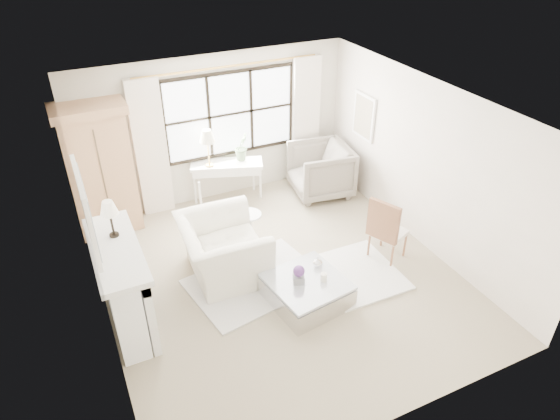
# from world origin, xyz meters

# --- Properties ---
(floor) EXTENTS (5.50, 5.50, 0.00)m
(floor) POSITION_xyz_m (0.00, 0.00, 0.00)
(floor) COLOR tan
(floor) RESTS_ON ground
(ceiling) EXTENTS (5.50, 5.50, 0.00)m
(ceiling) POSITION_xyz_m (0.00, 0.00, 2.70)
(ceiling) COLOR white
(ceiling) RESTS_ON ground
(wall_back) EXTENTS (5.00, 0.00, 5.00)m
(wall_back) POSITION_xyz_m (0.00, 2.75, 1.35)
(wall_back) COLOR beige
(wall_back) RESTS_ON ground
(wall_front) EXTENTS (5.00, 0.00, 5.00)m
(wall_front) POSITION_xyz_m (0.00, -2.75, 1.35)
(wall_front) COLOR silver
(wall_front) RESTS_ON ground
(wall_left) EXTENTS (0.00, 5.50, 5.50)m
(wall_left) POSITION_xyz_m (-2.50, 0.00, 1.35)
(wall_left) COLOR beige
(wall_left) RESTS_ON ground
(wall_right) EXTENTS (0.00, 5.50, 5.50)m
(wall_right) POSITION_xyz_m (2.50, 0.00, 1.35)
(wall_right) COLOR silver
(wall_right) RESTS_ON ground
(window_pane) EXTENTS (2.40, 0.02, 1.50)m
(window_pane) POSITION_xyz_m (0.30, 2.73, 1.60)
(window_pane) COLOR white
(window_pane) RESTS_ON wall_back
(window_frame) EXTENTS (2.50, 0.04, 1.50)m
(window_frame) POSITION_xyz_m (0.30, 2.72, 1.60)
(window_frame) COLOR black
(window_frame) RESTS_ON wall_back
(curtain_rod) EXTENTS (3.30, 0.04, 0.04)m
(curtain_rod) POSITION_xyz_m (0.30, 2.67, 2.47)
(curtain_rod) COLOR #B0833D
(curtain_rod) RESTS_ON wall_back
(curtain_left) EXTENTS (0.55, 0.10, 2.47)m
(curtain_left) POSITION_xyz_m (-1.20, 2.65, 1.24)
(curtain_left) COLOR silver
(curtain_left) RESTS_ON ground
(curtain_right) EXTENTS (0.55, 0.10, 2.47)m
(curtain_right) POSITION_xyz_m (1.80, 2.65, 1.24)
(curtain_right) COLOR silver
(curtain_right) RESTS_ON ground
(fireplace) EXTENTS (0.58, 1.66, 1.26)m
(fireplace) POSITION_xyz_m (-2.27, 0.00, 0.65)
(fireplace) COLOR white
(fireplace) RESTS_ON ground
(mirror_frame) EXTENTS (0.05, 1.15, 0.95)m
(mirror_frame) POSITION_xyz_m (-2.47, 0.00, 1.84)
(mirror_frame) COLOR white
(mirror_frame) RESTS_ON wall_left
(mirror_glass) EXTENTS (0.02, 1.00, 0.80)m
(mirror_glass) POSITION_xyz_m (-2.44, 0.00, 1.84)
(mirror_glass) COLOR #B4B9BF
(mirror_glass) RESTS_ON wall_left
(art_frame) EXTENTS (0.04, 0.62, 0.82)m
(art_frame) POSITION_xyz_m (2.47, 1.70, 1.55)
(art_frame) COLOR white
(art_frame) RESTS_ON wall_right
(art_canvas) EXTENTS (0.01, 0.52, 0.72)m
(art_canvas) POSITION_xyz_m (2.45, 1.70, 1.55)
(art_canvas) COLOR #B9AB8F
(art_canvas) RESTS_ON wall_right
(mantel_lamp) EXTENTS (0.22, 0.22, 0.51)m
(mantel_lamp) POSITION_xyz_m (-2.21, 0.26, 1.65)
(mantel_lamp) COLOR black
(mantel_lamp) RESTS_ON fireplace
(armoire) EXTENTS (1.14, 0.72, 2.24)m
(armoire) POSITION_xyz_m (-2.08, 2.48, 1.14)
(armoire) COLOR tan
(armoire) RESTS_ON floor
(console_table) EXTENTS (1.38, 0.86, 0.80)m
(console_table) POSITION_xyz_m (0.07, 2.45, 0.40)
(console_table) COLOR white
(console_table) RESTS_ON floor
(console_lamp) EXTENTS (0.28, 0.28, 0.69)m
(console_lamp) POSITION_xyz_m (-0.24, 2.46, 1.36)
(console_lamp) COLOR gold
(console_lamp) RESTS_ON console_table
(orchid_plant) EXTENTS (0.36, 0.35, 0.51)m
(orchid_plant) POSITION_xyz_m (0.38, 2.46, 1.06)
(orchid_plant) COLOR #5F7C53
(orchid_plant) RESTS_ON console_table
(side_table) EXTENTS (0.40, 0.40, 0.51)m
(side_table) POSITION_xyz_m (-0.04, 1.10, 0.33)
(side_table) COLOR silver
(side_table) RESTS_ON floor
(rug_left) EXTENTS (2.09, 1.64, 0.03)m
(rug_left) POSITION_xyz_m (-0.40, 0.04, 0.02)
(rug_left) COLOR silver
(rug_left) RESTS_ON floor
(rug_right) EXTENTS (1.77, 1.34, 0.03)m
(rug_right) POSITION_xyz_m (0.81, -0.45, 0.02)
(rug_right) COLOR white
(rug_right) RESTS_ON floor
(club_armchair) EXTENTS (1.26, 1.42, 0.88)m
(club_armchair) POSITION_xyz_m (-0.73, 0.46, 0.44)
(club_armchair) COLOR white
(club_armchair) RESTS_ON floor
(wingback_chair) EXTENTS (1.22, 1.19, 0.98)m
(wingback_chair) POSITION_xyz_m (1.77, 1.97, 0.49)
(wingback_chair) COLOR gray
(wingback_chair) RESTS_ON floor
(french_chair) EXTENTS (0.64, 0.63, 1.08)m
(french_chair) POSITION_xyz_m (1.72, -0.27, 0.31)
(french_chair) COLOR #925D3D
(french_chair) RESTS_ON floor
(coffee_table) EXTENTS (1.13, 1.13, 0.38)m
(coffee_table) POSITION_xyz_m (0.10, -0.65, 0.18)
(coffee_table) COLOR silver
(coffee_table) RESTS_ON floor
(planter_box) EXTENTS (0.20, 0.20, 0.11)m
(planter_box) POSITION_xyz_m (-0.02, -0.63, 0.44)
(planter_box) COLOR slate
(planter_box) RESTS_ON coffee_table
(planter_flowers) EXTENTS (0.16, 0.16, 0.16)m
(planter_flowers) POSITION_xyz_m (-0.02, -0.63, 0.57)
(planter_flowers) COLOR #5F317C
(planter_flowers) RESTS_ON planter_box
(pillar_candle) EXTENTS (0.09, 0.09, 0.12)m
(pillar_candle) POSITION_xyz_m (0.31, -0.75, 0.44)
(pillar_candle) COLOR white
(pillar_candle) RESTS_ON coffee_table
(coffee_vase) EXTENTS (0.17, 0.17, 0.15)m
(coffee_vase) POSITION_xyz_m (0.39, -0.43, 0.45)
(coffee_vase) COLOR white
(coffee_vase) RESTS_ON coffee_table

